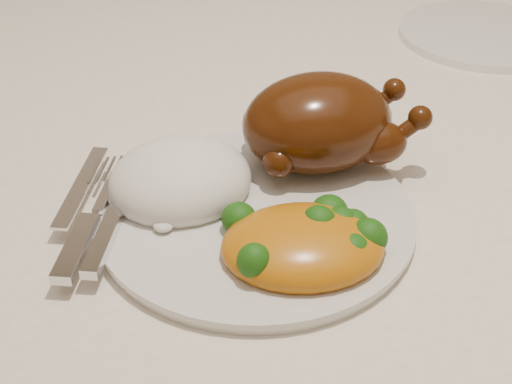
{
  "coord_description": "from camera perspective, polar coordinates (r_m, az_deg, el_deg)",
  "views": [
    {
      "loc": [
        -0.19,
        -0.66,
        1.15
      ],
      "look_at": [
        -0.11,
        -0.16,
        0.8
      ],
      "focal_mm": 50.0,
      "sensor_mm": 36.0,
      "label": 1
    }
  ],
  "objects": [
    {
      "name": "roast_chicken",
      "position": [
        0.67,
        5.28,
        5.57
      ],
      "size": [
        0.18,
        0.12,
        0.09
      ],
      "rotation": [
        0.0,
        0.0,
        0.1
      ],
      "color": "#411B07",
      "rests_on": "dinner_plate"
    },
    {
      "name": "rice_mound",
      "position": [
        0.64,
        -6.06,
        0.91
      ],
      "size": [
        0.15,
        0.14,
        0.07
      ],
      "rotation": [
        0.0,
        0.0,
        0.19
      ],
      "color": "white",
      "rests_on": "dinner_plate"
    },
    {
      "name": "cutlery",
      "position": [
        0.61,
        -13.12,
        -2.47
      ],
      "size": [
        0.06,
        0.2,
        0.01
      ],
      "rotation": [
        0.0,
        0.0,
        -0.26
      ],
      "color": "silver",
      "rests_on": "dinner_plate"
    },
    {
      "name": "dinner_plate",
      "position": [
        0.62,
        -0.0,
        -1.94
      ],
      "size": [
        0.32,
        0.32,
        0.01
      ],
      "primitive_type": "cylinder",
      "rotation": [
        0.0,
        0.0,
        -0.19
      ],
      "color": "silver",
      "rests_on": "tablecloth"
    },
    {
      "name": "side_plate",
      "position": [
        1.03,
        17.81,
        11.94
      ],
      "size": [
        0.28,
        0.28,
        0.01
      ],
      "primitive_type": "cylinder",
      "rotation": [
        0.0,
        0.0,
        -0.29
      ],
      "color": "silver",
      "rests_on": "tablecloth"
    },
    {
      "name": "dining_table",
      "position": [
        0.84,
        5.85,
        -0.45
      ],
      "size": [
        1.6,
        0.9,
        0.76
      ],
      "color": "brown",
      "rests_on": "floor"
    },
    {
      "name": "tablecloth",
      "position": [
        0.8,
        6.16,
        3.84
      ],
      "size": [
        1.73,
        1.03,
        0.18
      ],
      "color": "white",
      "rests_on": "dining_table"
    },
    {
      "name": "mac_and_cheese",
      "position": [
        0.57,
        4.36,
        -3.96
      ],
      "size": [
        0.14,
        0.11,
        0.05
      ],
      "rotation": [
        0.0,
        0.0,
        -0.07
      ],
      "color": "orange",
      "rests_on": "dinner_plate"
    }
  ]
}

